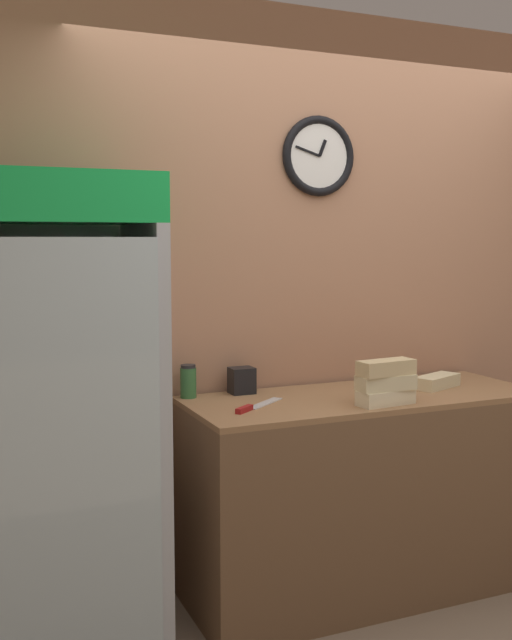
{
  "coord_description": "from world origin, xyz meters",
  "views": [
    {
      "loc": [
        -1.77,
        -2.01,
        1.63
      ],
      "look_at": [
        -0.53,
        0.87,
        1.29
      ],
      "focal_mm": 42.0,
      "sensor_mm": 36.0,
      "label": 1
    }
  ],
  "objects_px": {
    "sandwich_stack_bottom": "(386,397)",
    "sandwich_stack_middle": "(386,382)",
    "sandwich_flat_left": "(437,381)",
    "sandwich_stack_top": "(386,368)",
    "condiment_jar": "(188,381)",
    "napkin_dispenser": "(242,380)",
    "chefs_knife": "(253,407)",
    "beverage_cooler": "(62,398)"
  },
  "relations": [
    {
      "from": "sandwich_flat_left",
      "to": "condiment_jar",
      "type": "relative_size",
      "value": 1.88
    },
    {
      "from": "sandwich_stack_middle",
      "to": "sandwich_stack_top",
      "type": "xyz_separation_m",
      "value": [
        0.0,
        0.0,
        0.06
      ]
    },
    {
      "from": "napkin_dispenser",
      "to": "condiment_jar",
      "type": "bearing_deg",
      "value": 177.96
    },
    {
      "from": "sandwich_stack_middle",
      "to": "chefs_knife",
      "type": "height_order",
      "value": "sandwich_stack_middle"
    },
    {
      "from": "sandwich_stack_bottom",
      "to": "condiment_jar",
      "type": "distance_m",
      "value": 0.87
    },
    {
      "from": "beverage_cooler",
      "to": "sandwich_flat_left",
      "type": "bearing_deg",
      "value": -1.23
    },
    {
      "from": "napkin_dispenser",
      "to": "sandwich_stack_middle",
      "type": "bearing_deg",
      "value": -43.97
    },
    {
      "from": "sandwich_flat_left",
      "to": "condiment_jar",
      "type": "xyz_separation_m",
      "value": [
        -1.16,
        0.25,
        0.04
      ]
    },
    {
      "from": "sandwich_stack_top",
      "to": "napkin_dispenser",
      "type": "height_order",
      "value": "sandwich_stack_top"
    },
    {
      "from": "beverage_cooler",
      "to": "condiment_jar",
      "type": "bearing_deg",
      "value": 20.13
    },
    {
      "from": "sandwich_stack_top",
      "to": "condiment_jar",
      "type": "bearing_deg",
      "value": 147.31
    },
    {
      "from": "sandwich_stack_top",
      "to": "beverage_cooler",
      "type": "bearing_deg",
      "value": 168.99
    },
    {
      "from": "sandwich_flat_left",
      "to": "chefs_knife",
      "type": "xyz_separation_m",
      "value": [
        -0.98,
        -0.06,
        -0.02
      ]
    },
    {
      "from": "sandwich_stack_middle",
      "to": "napkin_dispenser",
      "type": "height_order",
      "value": "sandwich_stack_middle"
    },
    {
      "from": "beverage_cooler",
      "to": "sandwich_stack_middle",
      "type": "bearing_deg",
      "value": -11.01
    },
    {
      "from": "sandwich_stack_bottom",
      "to": "condiment_jar",
      "type": "height_order",
      "value": "condiment_jar"
    },
    {
      "from": "sandwich_stack_top",
      "to": "sandwich_flat_left",
      "type": "bearing_deg",
      "value": 26.93
    },
    {
      "from": "sandwich_flat_left",
      "to": "sandwich_stack_top",
      "type": "bearing_deg",
      "value": -153.07
    },
    {
      "from": "sandwich_stack_middle",
      "to": "napkin_dispenser",
      "type": "relative_size",
      "value": 2.13
    },
    {
      "from": "condiment_jar",
      "to": "napkin_dispenser",
      "type": "height_order",
      "value": "condiment_jar"
    },
    {
      "from": "sandwich_stack_bottom",
      "to": "chefs_knife",
      "type": "distance_m",
      "value": 0.57
    },
    {
      "from": "sandwich_stack_middle",
      "to": "condiment_jar",
      "type": "relative_size",
      "value": 1.72
    },
    {
      "from": "sandwich_stack_top",
      "to": "condiment_jar",
      "type": "height_order",
      "value": "sandwich_stack_top"
    },
    {
      "from": "beverage_cooler",
      "to": "sandwich_stack_middle",
      "type": "distance_m",
      "value": 1.34
    },
    {
      "from": "sandwich_stack_bottom",
      "to": "sandwich_stack_top",
      "type": "xyz_separation_m",
      "value": [
        0.0,
        0.0,
        0.13
      ]
    },
    {
      "from": "sandwich_stack_top",
      "to": "sandwich_flat_left",
      "type": "height_order",
      "value": "sandwich_stack_top"
    },
    {
      "from": "beverage_cooler",
      "to": "sandwich_stack_middle",
      "type": "height_order",
      "value": "beverage_cooler"
    },
    {
      "from": "sandwich_stack_bottom",
      "to": "sandwich_stack_middle",
      "type": "relative_size",
      "value": 1.03
    },
    {
      "from": "beverage_cooler",
      "to": "chefs_knife",
      "type": "height_order",
      "value": "beverage_cooler"
    },
    {
      "from": "sandwich_stack_top",
      "to": "sandwich_flat_left",
      "type": "relative_size",
      "value": 0.94
    },
    {
      "from": "sandwich_stack_middle",
      "to": "condiment_jar",
      "type": "distance_m",
      "value": 0.87
    },
    {
      "from": "condiment_jar",
      "to": "sandwich_flat_left",
      "type": "bearing_deg",
      "value": -12.21
    },
    {
      "from": "sandwich_stack_middle",
      "to": "chefs_knife",
      "type": "relative_size",
      "value": 0.85
    },
    {
      "from": "sandwich_flat_left",
      "to": "napkin_dispenser",
      "type": "xyz_separation_m",
      "value": [
        -0.91,
        0.24,
        0.03
      ]
    },
    {
      "from": "napkin_dispenser",
      "to": "beverage_cooler",
      "type": "bearing_deg",
      "value": -166.27
    },
    {
      "from": "beverage_cooler",
      "to": "sandwich_stack_top",
      "type": "height_order",
      "value": "beverage_cooler"
    },
    {
      "from": "sandwich_stack_middle",
      "to": "chefs_knife",
      "type": "distance_m",
      "value": 0.58
    },
    {
      "from": "sandwich_stack_middle",
      "to": "condiment_jar",
      "type": "xyz_separation_m",
      "value": [
        -0.73,
        0.47,
        -0.02
      ]
    },
    {
      "from": "beverage_cooler",
      "to": "condiment_jar",
      "type": "height_order",
      "value": "beverage_cooler"
    },
    {
      "from": "sandwich_stack_bottom",
      "to": "beverage_cooler",
      "type": "bearing_deg",
      "value": 168.99
    },
    {
      "from": "sandwich_stack_top",
      "to": "sandwich_stack_bottom",
      "type": "bearing_deg",
      "value": 0.0
    },
    {
      "from": "chefs_knife",
      "to": "sandwich_stack_top",
      "type": "bearing_deg",
      "value": -16.08
    }
  ]
}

